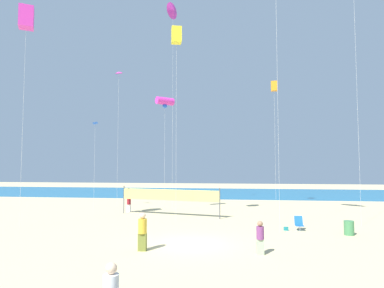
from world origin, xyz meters
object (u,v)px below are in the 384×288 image
at_px(trash_barrel, 349,228).
at_px(kite_magenta_box, 26,18).
at_px(beachgoer_maroon_shirt, 129,203).
at_px(kite_magenta_delta, 173,11).
at_px(kite_blue_diamond, 95,124).
at_px(folding_beach_chair, 299,223).
at_px(beachgoer_plum_shirt, 260,237).
at_px(kite_orange_box, 274,86).
at_px(beachgoer_mustard_shirt, 142,230).
at_px(volleyball_net, 169,196).
at_px(kite_magenta_tube, 165,102).
at_px(kite_magenta_diamond, 119,74).
at_px(kite_yellow_box, 176,36).
at_px(beach_handbag, 286,229).

distance_m(trash_barrel, kite_magenta_box, 25.07).
bearing_deg(beachgoer_maroon_shirt, kite_magenta_delta, -73.14).
distance_m(kite_magenta_box, kite_blue_diamond, 11.89).
height_order(folding_beach_chair, kite_blue_diamond, kite_blue_diamond).
height_order(beachgoer_plum_shirt, kite_orange_box, kite_orange_box).
xyz_separation_m(beachgoer_mustard_shirt, beachgoer_plum_shirt, (5.68, 0.02, -0.16)).
distance_m(trash_barrel, kite_magenta_delta, 27.05).
relative_size(volleyball_net, kite_magenta_box, 0.57).
bearing_deg(beachgoer_maroon_shirt, trash_barrel, -154.42).
bearing_deg(kite_orange_box, beachgoer_plum_shirt, -99.26).
bearing_deg(kite_magenta_delta, beachgoer_plum_shirt, -66.90).
bearing_deg(kite_magenta_tube, beachgoer_plum_shirt, -60.72).
bearing_deg(volleyball_net, kite_magenta_tube, 112.68).
bearing_deg(folding_beach_chair, kite_magenta_diamond, -173.76).
bearing_deg(beachgoer_mustard_shirt, kite_orange_box, 10.94).
distance_m(beachgoer_plum_shirt, kite_magenta_diamond, 24.33).
height_order(kite_magenta_delta, kite_magenta_diamond, kite_magenta_delta).
bearing_deg(trash_barrel, kite_magenta_tube, 148.29).
xyz_separation_m(kite_magenta_delta, kite_blue_diamond, (-7.15, -2.91, -12.40)).
bearing_deg(kite_blue_diamond, beachgoer_plum_shirt, -44.94).
xyz_separation_m(beachgoer_maroon_shirt, kite_yellow_box, (4.99, -4.02, 13.57)).
xyz_separation_m(kite_magenta_tube, kite_blue_diamond, (-7.24, 1.45, -1.80)).
xyz_separation_m(kite_yellow_box, kite_magenta_diamond, (-7.30, 7.27, -0.78)).
height_order(volleyball_net, kite_magenta_diamond, kite_magenta_diamond).
distance_m(volleyball_net, beach_handbag, 10.17).
height_order(beachgoer_plum_shirt, trash_barrel, beachgoer_plum_shirt).
relative_size(kite_magenta_tube, kite_blue_diamond, 1.22).
bearing_deg(beachgoer_mustard_shirt, beach_handbag, -16.34).
bearing_deg(kite_magenta_delta, beachgoer_maroon_shirt, -124.63).
bearing_deg(kite_blue_diamond, beachgoer_mustard_shirt, -58.55).
xyz_separation_m(beachgoer_plum_shirt, trash_barrel, (5.64, 5.09, -0.41)).
bearing_deg(folding_beach_chair, kite_yellow_box, -158.99).
xyz_separation_m(trash_barrel, kite_blue_diamond, (-20.24, 9.48, 7.77)).
xyz_separation_m(beach_handbag, kite_magenta_tube, (-9.46, 7.04, 9.87)).
distance_m(kite_magenta_tube, kite_blue_diamond, 7.60).
bearing_deg(volleyball_net, beachgoer_mustard_shirt, -85.54).
distance_m(kite_yellow_box, kite_magenta_diamond, 10.33).
distance_m(beachgoer_maroon_shirt, beach_handbag, 14.44).
distance_m(kite_yellow_box, kite_blue_diamond, 12.30).
distance_m(kite_magenta_delta, kite_orange_box, 13.41).
xyz_separation_m(beachgoer_plum_shirt, kite_magenta_delta, (-7.46, 17.48, 19.76)).
distance_m(beachgoer_mustard_shirt, kite_magenta_box, 16.96).
distance_m(beachgoer_plum_shirt, kite_magenta_box, 20.79).
height_order(folding_beach_chair, kite_magenta_box, kite_magenta_box).
bearing_deg(kite_yellow_box, kite_magenta_tube, 113.05).
xyz_separation_m(beachgoer_plum_shirt, kite_magenta_diamond, (-12.88, 16.21, 12.76)).
bearing_deg(volleyball_net, folding_beach_chair, -27.31).
relative_size(beachgoer_maroon_shirt, beach_handbag, 5.33).
xyz_separation_m(kite_yellow_box, kite_orange_box, (8.71, 10.25, -1.85)).
bearing_deg(kite_magenta_tube, kite_magenta_box, -132.04).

